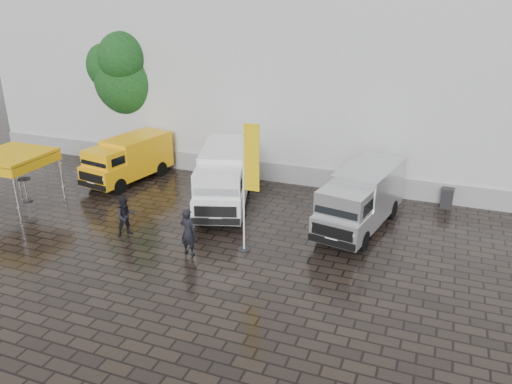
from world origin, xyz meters
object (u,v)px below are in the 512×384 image
van_silver (361,200)px  wheelie_bin (447,198)px  person_tent (126,216)px  van_yellow (128,161)px  flagpole (248,179)px  canopy_tent (11,157)px  van_white (224,179)px  person_front (188,232)px  cocktail_table (26,190)px

van_silver → wheelie_bin: size_ratio=6.28×
person_tent → van_yellow: bearing=73.4°
wheelie_bin → person_tent: size_ratio=0.56×
flagpole → person_tent: size_ratio=3.15×
van_yellow → person_tent: bearing=-46.6°
canopy_tent → person_tent: canopy_tent is taller
van_silver → van_yellow: bearing=-175.4°
van_white → van_silver: size_ratio=1.06×
van_white → person_front: 4.90m
van_white → cocktail_table: size_ratio=5.38×
flagpole → wheelie_bin: bearing=46.0°
van_yellow → person_front: size_ratio=2.67×
van_white → flagpole: size_ratio=1.17×
canopy_tent → person_tent: 6.91m
van_yellow → canopy_tent: canopy_tent is taller
cocktail_table → person_tent: bearing=-11.4°
cocktail_table → van_silver: bearing=10.2°
cocktail_table → flagpole: bearing=-4.0°
wheelie_bin → person_tent: 14.64m
van_white → canopy_tent: (-9.19, -3.40, 1.04)m
van_white → cocktail_table: bearing=179.9°
van_yellow → wheelie_bin: van_yellow is taller
cocktail_table → person_tent: (6.67, -1.34, 0.26)m
van_white → wheelie_bin: van_white is taller
van_white → wheelie_bin: size_ratio=6.63×
van_white → canopy_tent: van_white is taller
canopy_tent → flagpole: flagpole is taller
van_silver → wheelie_bin: 5.13m
canopy_tent → cocktail_table: (0.01, 0.48, -1.81)m
canopy_tent → flagpole: 11.94m
canopy_tent → person_front: canopy_tent is taller
cocktail_table → van_yellow: bearing=53.7°
person_front → person_tent: size_ratio=1.12×
van_white → person_front: bearing=-99.6°
canopy_tent → cocktail_table: size_ratio=2.62×
flagpole → wheelie_bin: (7.10, 7.36, -2.51)m
van_yellow → wheelie_bin: (15.97, 2.38, -0.70)m
canopy_tent → wheelie_bin: (19.02, 7.00, -1.92)m
flagpole → cocktail_table: bearing=176.0°
van_white → person_front: van_white is taller
van_silver → canopy_tent: (-15.58, -3.28, 1.11)m
van_white → cocktail_table: van_white is taller
person_tent → cocktail_table: bearing=118.6°
cocktail_table → wheelie_bin: (19.01, 6.52, -0.11)m
van_silver → cocktail_table: 15.83m
person_front → van_yellow: bearing=-32.6°
canopy_tent → wheelie_bin: size_ratio=3.23×
cocktail_table → person_tent: 6.80m
person_front → person_tent: bearing=-1.0°
canopy_tent → person_front: size_ratio=1.60×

